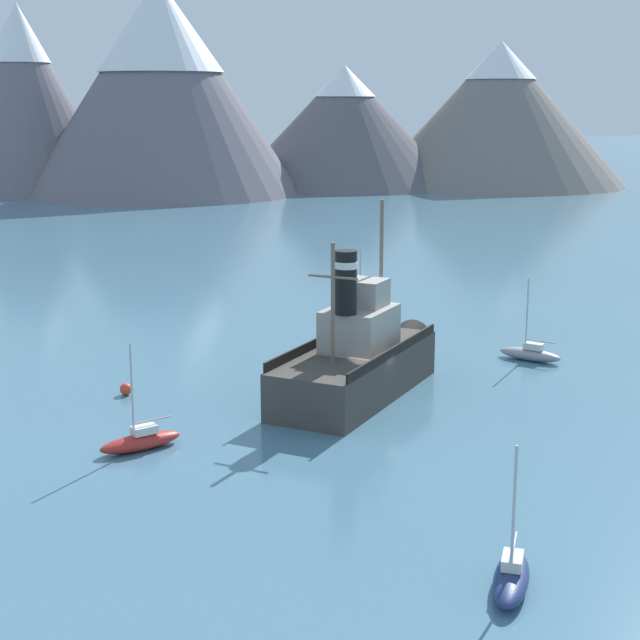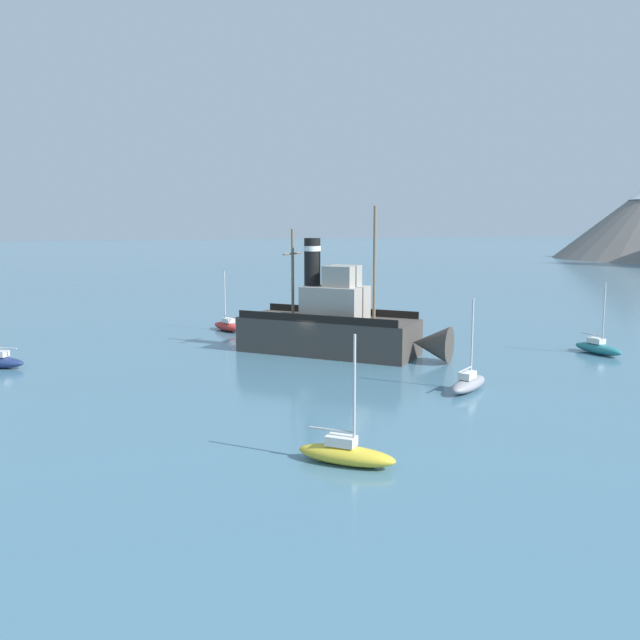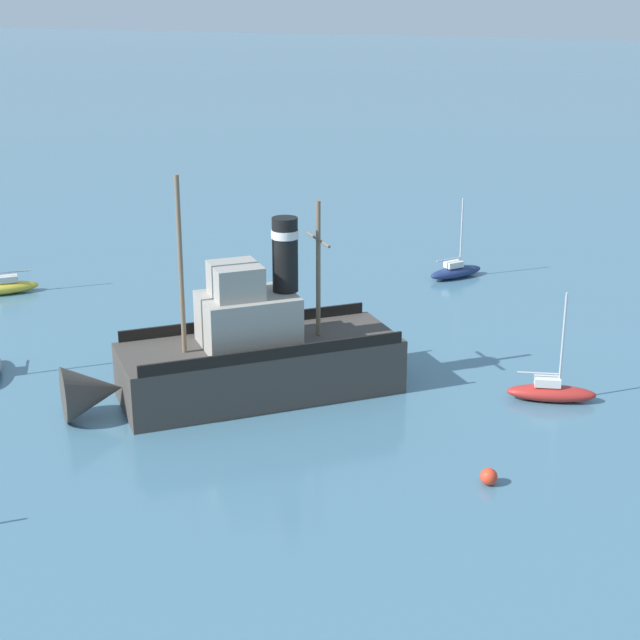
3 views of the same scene
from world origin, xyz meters
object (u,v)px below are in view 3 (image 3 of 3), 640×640
at_px(sailboat_navy, 456,271).
at_px(sailboat_yellow, 5,287).
at_px(old_tugboat, 246,357).
at_px(sailboat_red, 551,391).
at_px(mooring_buoy, 489,477).

distance_m(sailboat_navy, sailboat_yellow, 26.76).
bearing_deg(sailboat_navy, sailboat_yellow, 29.74).
height_order(old_tugboat, sailboat_yellow, old_tugboat).
relative_size(sailboat_yellow, sailboat_red, 1.00).
bearing_deg(old_tugboat, sailboat_yellow, -21.89).
distance_m(sailboat_red, mooring_buoy, 8.44).
relative_size(sailboat_red, mooring_buoy, 7.75).
distance_m(old_tugboat, sailboat_red, 13.21).
bearing_deg(sailboat_red, sailboat_yellow, -5.95).
relative_size(sailboat_navy, mooring_buoy, 7.75).
relative_size(sailboat_navy, sailboat_red, 1.00).
relative_size(old_tugboat, mooring_buoy, 20.21).
distance_m(sailboat_yellow, sailboat_red, 32.15).
bearing_deg(sailboat_red, old_tugboat, 20.34).
bearing_deg(sailboat_red, mooring_buoy, 85.20).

